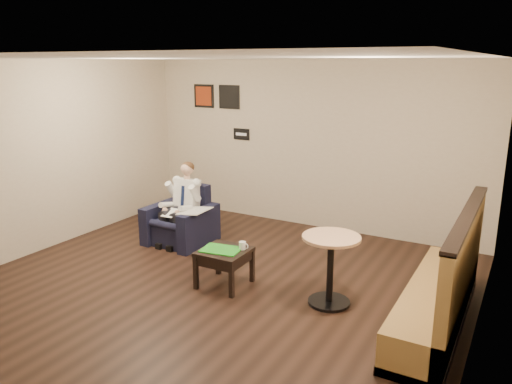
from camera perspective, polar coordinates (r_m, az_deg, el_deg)
The scene contains 18 objects.
ground at distance 6.35m, azimuth -5.44°, elevation -11.14°, with size 6.00×6.00×0.00m, color black.
wall_back at distance 8.46m, azimuth 5.99°, elevation 5.34°, with size 6.00×0.02×2.80m, color beige.
wall_left at distance 7.96m, azimuth -23.79°, elevation 3.59°, with size 0.02×6.00×2.80m, color beige.
wall_right at distance 4.87m, azimuth 24.57°, elevation -2.86°, with size 0.02×6.00×2.80m, color beige.
ceiling at distance 5.72m, azimuth -6.14°, elevation 15.01°, with size 6.00×6.00×0.02m, color white.
seating_sign at distance 9.02m, azimuth -1.67°, elevation 6.63°, with size 0.32×0.02×0.20m, color black.
art_print_left at distance 9.39m, azimuth -5.97°, elevation 10.86°, with size 0.42×0.03×0.42m, color #9A3212.
art_print_right at distance 9.09m, azimuth -3.08°, elevation 10.79°, with size 0.42×0.03×0.42m, color black.
armchair at distance 7.86m, azimuth -8.68°, elevation -2.68°, with size 0.90×0.90×0.88m, color black.
seated_man at distance 7.73m, azimuth -9.25°, elevation -1.75°, with size 0.57×0.86×1.20m, color silver, non-canonical shape.
lap_papers at distance 7.68m, azimuth -9.68°, elevation -2.36°, with size 0.20×0.29×0.01m, color white.
newspaper at distance 7.53m, azimuth -6.99°, elevation -2.15°, with size 0.38×0.48×0.01m, color silver.
side_table at distance 6.39m, azimuth -3.63°, elevation -8.61°, with size 0.58×0.58×0.48m, color black.
green_folder at distance 6.29m, azimuth -4.01°, elevation -6.58°, with size 0.48×0.34×0.01m, color green.
coffee_mug at distance 6.29m, azimuth -1.58°, elevation -6.14°, with size 0.09×0.09×0.10m, color white.
smartphone at distance 6.40m, azimuth -2.46°, elevation -6.19°, with size 0.15×0.07×0.01m, color black.
banquette at distance 5.67m, azimuth 20.12°, elevation -8.27°, with size 0.59×2.48×1.27m, color olive.
cafe_table at distance 5.91m, azimuth 8.47°, elevation -8.83°, with size 0.67×0.67×0.84m, color tan.
Camera 1 is at (3.30, -4.67, 2.75)m, focal length 35.00 mm.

